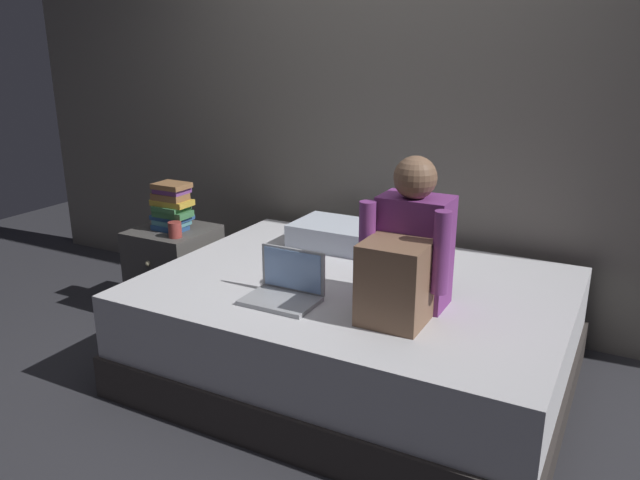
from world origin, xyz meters
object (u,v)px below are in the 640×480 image
bed (356,330)px  pillow (344,235)px  nightstand (175,271)px  mug (175,230)px  laptop (285,288)px  person_sitting (407,255)px  book_stack (172,206)px

bed → pillow: pillow is taller
nightstand → mug: mug is taller
laptop → mug: bearing=157.1°
bed → person_sitting: person_sitting is taller
pillow → book_stack: (-0.99, -0.28, 0.11)m
bed → nightstand: 1.31m
nightstand → laptop: (1.11, -0.53, 0.29)m
laptop → pillow: size_ratio=0.57×
person_sitting → book_stack: person_sitting is taller
laptop → pillow: laptop is taller
bed → mug: 1.22m
person_sitting → laptop: (-0.51, -0.14, -0.20)m
nightstand → mug: (0.13, -0.12, 0.32)m
person_sitting → laptop: person_sitting is taller
nightstand → pillow: (1.01, 0.27, 0.30)m
person_sitting → laptop: size_ratio=2.05×
bed → pillow: (-0.29, 0.45, 0.32)m
book_stack → pillow: bearing=15.6°
person_sitting → laptop: 0.56m
laptop → mug: size_ratio=3.56×
person_sitting → bed: bearing=147.0°
nightstand → bed: bearing=-8.0°
person_sitting → mug: 1.52m
laptop → mug: laptop is taller
nightstand → pillow: size_ratio=0.97×
person_sitting → mug: (-1.49, 0.27, -0.17)m
book_stack → person_sitting: bearing=-13.4°
bed → person_sitting: 0.64m
laptop → pillow: (-0.10, 0.80, 0.01)m
pillow → nightstand: bearing=-165.2°
pillow → laptop: bearing=-82.9°
bed → book_stack: size_ratio=7.01×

